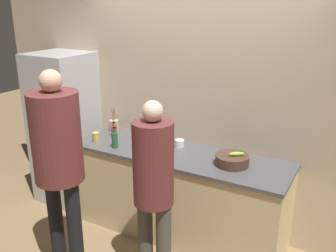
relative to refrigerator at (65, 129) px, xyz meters
name	(u,v)px	position (x,y,z in m)	size (l,w,h in m)	color
ground_plane	(160,251)	(1.55, -0.40, -0.90)	(14.00, 14.00, 0.00)	#8C704C
wall_back	(195,107)	(1.55, 0.33, 0.40)	(5.20, 0.06, 2.60)	#C6B293
counter	(179,193)	(1.55, -0.01, -0.44)	(2.22, 0.72, 0.91)	beige
refrigerator	(65,129)	(0.00, 0.00, 0.00)	(0.64, 0.65, 1.80)	#B7B7BC
person_left	(58,152)	(0.90, -0.98, 0.25)	(0.42, 0.42, 1.84)	black
person_center	(154,182)	(1.72, -0.78, 0.07)	(0.33, 0.33, 1.65)	#4C4742
fruit_bowl	(232,160)	(2.11, -0.03, 0.07)	(0.31, 0.31, 0.14)	#4C3323
utensil_crock	(114,125)	(0.58, 0.20, 0.09)	(0.11, 0.11, 0.28)	#ADA393
bottle_red	(114,130)	(0.69, 0.06, 0.08)	(0.07, 0.07, 0.17)	red
bottle_green	(115,139)	(0.91, -0.22, 0.11)	(0.06, 0.06, 0.23)	#236033
cup_white	(180,143)	(1.48, 0.12, 0.05)	(0.09, 0.09, 0.08)	white
cup_yellow	(96,137)	(0.63, -0.18, 0.07)	(0.07, 0.07, 0.10)	gold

